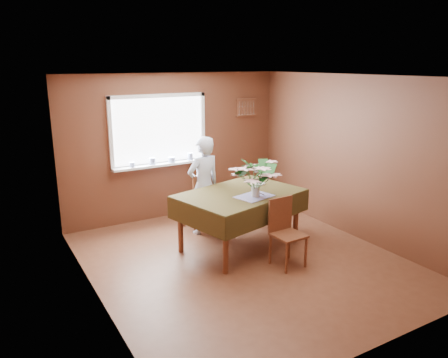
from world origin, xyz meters
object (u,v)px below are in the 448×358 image
seated_woman (204,185)px  flower_bouquet (256,174)px  dining_table (240,199)px  chair_far (201,199)px  chair_near (285,229)px

seated_woman → flower_bouquet: 1.16m
dining_table → chair_far: 0.97m
chair_near → flower_bouquet: size_ratio=1.54×
chair_far → seated_woman: (-0.02, -0.15, 0.27)m
seated_woman → flower_bouquet: seated_woman is taller
chair_near → flower_bouquet: flower_bouquet is taller
dining_table → flower_bouquet: (0.08, -0.28, 0.44)m
seated_woman → chair_far: bearing=-105.0°
chair_far → chair_near: (0.39, -1.70, -0.01)m
chair_near → seated_woman: 1.63m
dining_table → chair_far: bearing=86.5°
flower_bouquet → dining_table: bearing=105.7°
flower_bouquet → chair_near: bearing=-73.3°
dining_table → chair_near: bearing=-87.4°
chair_far → flower_bouquet: (0.25, -1.21, 0.66)m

